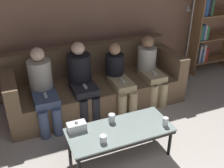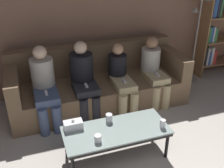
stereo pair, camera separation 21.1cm
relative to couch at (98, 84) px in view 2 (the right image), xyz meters
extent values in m
cube|color=#8C6651|center=(0.00, 0.56, 0.98)|extent=(12.00, 0.06, 2.60)
cube|color=brown|center=(0.00, -0.07, -0.11)|extent=(2.73, 0.99, 0.42)
cube|color=brown|center=(0.00, 0.33, 0.34)|extent=(2.73, 0.20, 0.49)
cube|color=brown|center=(-1.28, -0.07, 0.27)|extent=(0.18, 0.99, 0.34)
cube|color=brown|center=(1.28, -0.07, 0.27)|extent=(0.18, 0.99, 0.34)
cube|color=#8C9E99|center=(-0.16, -1.31, 0.08)|extent=(1.24, 0.54, 0.02)
cube|color=black|center=(-0.16, -1.31, 0.05)|extent=(1.22, 0.53, 0.04)
cylinder|color=black|center=(0.41, -1.53, -0.15)|extent=(0.04, 0.04, 0.34)
cylinder|color=black|center=(-0.73, -1.09, -0.15)|extent=(0.04, 0.04, 0.34)
cylinder|color=black|center=(0.41, -1.09, -0.15)|extent=(0.04, 0.04, 0.34)
cylinder|color=silver|center=(-0.42, -1.45, 0.13)|extent=(0.08, 0.08, 0.09)
cylinder|color=silver|center=(-0.19, -1.14, 0.14)|extent=(0.08, 0.08, 0.11)
cylinder|color=silver|center=(0.37, -1.45, 0.14)|extent=(0.07, 0.07, 0.11)
cube|color=white|center=(-0.63, -1.13, 0.13)|extent=(0.22, 0.12, 0.10)
sphere|color=white|center=(-0.63, -1.13, 0.20)|extent=(0.04, 0.04, 0.04)
cube|color=#9E754C|center=(2.14, 0.33, 0.61)|extent=(0.02, 0.32, 1.85)
cube|color=#9E754C|center=(2.61, 0.33, -0.09)|extent=(0.94, 0.32, 0.02)
cube|color=#232328|center=(2.22, 0.33, 0.10)|extent=(0.04, 0.24, 0.35)
cube|color=silver|center=(2.26, 0.33, 0.10)|extent=(0.04, 0.24, 0.35)
cube|color=#33569E|center=(2.31, 0.33, 0.05)|extent=(0.04, 0.24, 0.26)
cube|color=silver|center=(2.36, 0.33, 0.10)|extent=(0.04, 0.24, 0.35)
cube|color=red|center=(2.43, 0.33, 0.06)|extent=(0.06, 0.24, 0.28)
cube|color=#9E754C|center=(2.61, 0.33, 0.37)|extent=(0.94, 0.32, 0.02)
cube|color=#38844C|center=(2.22, 0.33, 0.53)|extent=(0.03, 0.24, 0.29)
cube|color=#33569E|center=(2.26, 0.33, 0.54)|extent=(0.04, 0.24, 0.30)
cube|color=silver|center=(2.31, 0.33, 0.53)|extent=(0.03, 0.24, 0.29)
cube|color=#38844C|center=(2.36, 0.33, 0.52)|extent=(0.05, 0.24, 0.26)
cube|color=#33569E|center=(2.21, 0.33, 1.03)|extent=(0.03, 0.24, 0.36)
cube|color=#33569E|center=(2.25, 0.33, 1.02)|extent=(0.04, 0.24, 0.34)
cube|color=#232328|center=(2.31, 0.33, 1.02)|extent=(0.06, 0.24, 0.34)
cube|color=#38844C|center=(2.37, 0.33, 1.02)|extent=(0.03, 0.24, 0.34)
cylinder|color=gray|center=(1.89, 0.18, -0.31)|extent=(0.26, 0.26, 0.02)
cylinder|color=gray|center=(1.89, 0.18, 0.48)|extent=(0.03, 0.03, 1.61)
cone|color=gray|center=(1.81, 0.22, 1.04)|extent=(0.12, 0.12, 0.10)
cylinder|color=#47567A|center=(-0.94, -0.61, -0.11)|extent=(0.13, 0.13, 0.42)
cylinder|color=#47567A|center=(-0.76, -0.61, -0.11)|extent=(0.13, 0.13, 0.42)
cube|color=#47567A|center=(-0.85, -0.36, 0.15)|extent=(0.33, 0.49, 0.10)
cylinder|color=#B7B2A8|center=(-0.85, -0.12, 0.35)|extent=(0.33, 0.33, 0.50)
sphere|color=beige|center=(-0.85, -0.12, 0.70)|extent=(0.19, 0.19, 0.19)
cube|color=white|center=(-0.85, -0.41, 0.22)|extent=(0.04, 0.12, 0.02)
cylinder|color=#28282D|center=(-0.37, -0.54, -0.11)|extent=(0.13, 0.13, 0.42)
cylinder|color=#28282D|center=(-0.19, -0.54, -0.11)|extent=(0.13, 0.13, 0.42)
cube|color=#28282D|center=(-0.28, -0.33, 0.15)|extent=(0.35, 0.42, 0.10)
cylinder|color=black|center=(-0.28, -0.12, 0.35)|extent=(0.35, 0.35, 0.51)
sphere|color=beige|center=(-0.28, -0.12, 0.70)|extent=(0.19, 0.19, 0.19)
cube|color=white|center=(-0.28, -0.37, 0.22)|extent=(0.04, 0.12, 0.02)
cylinder|color=tan|center=(0.19, -0.61, -0.11)|extent=(0.13, 0.13, 0.42)
cylinder|color=tan|center=(0.37, -0.61, -0.11)|extent=(0.13, 0.13, 0.42)
cube|color=tan|center=(0.28, -0.37, 0.15)|extent=(0.28, 0.49, 0.10)
cylinder|color=black|center=(0.28, -0.12, 0.31)|extent=(0.28, 0.28, 0.42)
sphere|color=tan|center=(0.28, -0.12, 0.61)|extent=(0.18, 0.18, 0.18)
cube|color=white|center=(0.28, -0.42, 0.22)|extent=(0.04, 0.12, 0.02)
cylinder|color=tan|center=(0.76, -0.55, -0.11)|extent=(0.13, 0.13, 0.42)
cylinder|color=tan|center=(0.94, -0.55, -0.11)|extent=(0.13, 0.13, 0.42)
cube|color=tan|center=(0.85, -0.33, 0.15)|extent=(0.30, 0.43, 0.10)
cylinder|color=#B7B2A8|center=(0.85, -0.12, 0.33)|extent=(0.30, 0.30, 0.46)
sphere|color=#997051|center=(0.85, -0.12, 0.65)|extent=(0.19, 0.19, 0.19)
cube|color=white|center=(0.85, -0.38, 0.22)|extent=(0.04, 0.12, 0.02)
camera|label=1|loc=(-1.20, -3.55, 1.98)|focal=42.00mm
camera|label=2|loc=(-1.00, -3.63, 1.98)|focal=42.00mm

